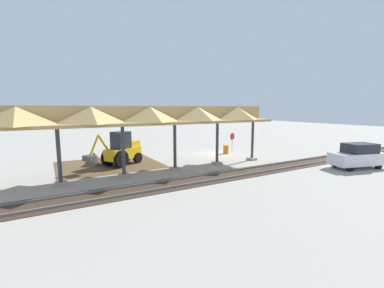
% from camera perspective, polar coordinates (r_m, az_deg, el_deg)
% --- Properties ---
extents(ground_plane, '(120.00, 120.00, 0.00)m').
position_cam_1_polar(ground_plane, '(27.04, 5.34, -2.15)').
color(ground_plane, '#9E998E').
extents(dirt_work_zone, '(8.18, 7.00, 0.01)m').
position_cam_1_polar(dirt_work_zone, '(22.81, -17.93, -4.40)').
color(dirt_work_zone, brown).
rests_on(dirt_work_zone, ground).
extents(platform_canopy, '(20.93, 3.20, 4.90)m').
position_cam_1_polar(platform_canopy, '(18.63, -9.39, 6.12)').
color(platform_canopy, '#9E998E').
rests_on(platform_canopy, ground).
extents(rail_tracks, '(60.00, 2.58, 0.15)m').
position_cam_1_polar(rail_tracks, '(21.38, 17.22, -5.12)').
color(rail_tracks, slate).
rests_on(rail_tracks, ground).
extents(stop_sign, '(0.74, 0.25, 2.07)m').
position_cam_1_polar(stop_sign, '(28.15, 8.93, 1.24)').
color(stop_sign, gray).
rests_on(stop_sign, ground).
extents(backhoe, '(5.13, 3.79, 2.82)m').
position_cam_1_polar(backhoe, '(22.28, -15.36, -1.30)').
color(backhoe, '#EAB214').
rests_on(backhoe, ground).
extents(dirt_mound, '(3.68, 3.68, 2.17)m').
position_cam_1_polar(dirt_mound, '(23.07, -20.82, -4.41)').
color(dirt_mound, brown).
rests_on(dirt_mound, ground).
extents(distant_parked_car, '(4.51, 2.77, 1.98)m').
position_cam_1_polar(distant_parked_car, '(24.27, 32.89, -2.22)').
color(distant_parked_car, silver).
rests_on(distant_parked_car, ground).
extents(traffic_barrel, '(0.56, 0.56, 0.90)m').
position_cam_1_polar(traffic_barrel, '(27.10, 7.52, -1.20)').
color(traffic_barrel, orange).
rests_on(traffic_barrel, ground).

